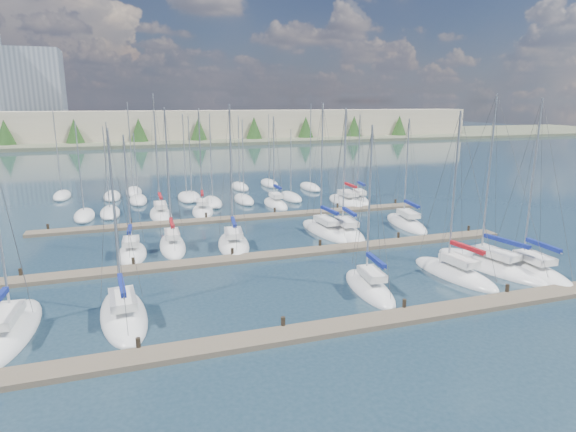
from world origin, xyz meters
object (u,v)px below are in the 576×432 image
object	(u,v)px
sailboat_m	(406,223)
sailboat_n	(161,214)
sailboat_e	(454,273)
sailboat_h	(132,253)
sailboat_j	(234,244)
sailboat_q	(346,202)
sailboat_r	(359,200)
sailboat_i	(173,245)
sailboat_p	(276,204)
sailboat_k	(324,231)
sailboat_g	(529,270)
sailboat_l	(345,232)
sailboat_b	(124,315)
sailboat_f	(489,265)
sailboat_a	(8,332)
sailboat_o	(203,211)
sailboat_d	(369,288)

from	to	relation	value
sailboat_m	sailboat_n	distance (m)	27.79
sailboat_m	sailboat_e	bearing A→B (deg)	-100.74
sailboat_h	sailboat_j	bearing A→B (deg)	3.34
sailboat_q	sailboat_j	bearing A→B (deg)	-140.51
sailboat_m	sailboat_r	distance (m)	12.94
sailboat_h	sailboat_i	bearing A→B (deg)	24.72
sailboat_p	sailboat_n	size ratio (longest dim) A/B	0.81
sailboat_k	sailboat_g	bearing A→B (deg)	-60.54
sailboat_q	sailboat_p	distance (m)	9.35
sailboat_l	sailboat_e	distance (m)	13.74
sailboat_b	sailboat_f	bearing A→B (deg)	-3.21
sailboat_b	sailboat_k	distance (m)	24.00
sailboat_h	sailboat_a	distance (m)	14.63
sailboat_o	sailboat_d	xyz separation A→B (m)	(7.40, -27.98, -0.01)
sailboat_j	sailboat_p	world-z (taller)	sailboat_j
sailboat_h	sailboat_i	size ratio (longest dim) A/B	0.83
sailboat_k	sailboat_d	bearing A→B (deg)	-104.84
sailboat_g	sailboat_f	distance (m)	2.85
sailboat_j	sailboat_n	bearing A→B (deg)	118.54
sailboat_r	sailboat_a	xyz separation A→B (m)	(-35.82, -27.52, -0.02)
sailboat_o	sailboat_a	distance (m)	31.32
sailboat_j	sailboat_f	xyz separation A→B (m)	(18.11, -12.23, -0.01)
sailboat_q	sailboat_g	size ratio (longest dim) A/B	0.92
sailboat_p	sailboat_g	world-z (taller)	sailboat_g
sailboat_m	sailboat_i	xyz separation A→B (m)	(-24.57, -0.34, 0.02)
sailboat_j	sailboat_e	bearing A→B (deg)	-34.15
sailboat_p	sailboat_i	size ratio (longest dim) A/B	0.90
sailboat_f	sailboat_a	xyz separation A→B (m)	(-33.90, -0.64, 0.00)
sailboat_k	sailboat_o	bearing A→B (deg)	124.83
sailboat_h	sailboat_f	distance (m)	29.64
sailboat_g	sailboat_i	distance (m)	29.92
sailboat_d	sailboat_a	bearing A→B (deg)	-175.97
sailboat_l	sailboat_n	size ratio (longest dim) A/B	0.90
sailboat_r	sailboat_o	bearing A→B (deg)	-171.05
sailboat_m	sailboat_e	distance (m)	15.42
sailboat_o	sailboat_p	distance (m)	9.50
sailboat_b	sailboat_o	xyz separation A→B (m)	(8.97, 27.09, 0.02)
sailboat_g	sailboat_a	xyz separation A→B (m)	(-36.01, 1.28, -0.01)
sailboat_m	sailboat_j	distance (m)	19.30
sailboat_k	sailboat_a	distance (m)	29.38
sailboat_h	sailboat_i	distance (m)	3.79
sailboat_q	sailboat_b	distance (m)	38.53
sailboat_d	sailboat_n	bearing A→B (deg)	119.22
sailboat_f	sailboat_i	distance (m)	27.13
sailboat_m	sailboat_g	xyz separation A→B (m)	(1.00, -15.88, 0.01)
sailboat_m	sailboat_h	size ratio (longest dim) A/B	1.08
sailboat_g	sailboat_l	bearing A→B (deg)	122.86
sailboat_d	sailboat_j	distance (m)	15.06
sailboat_p	sailboat_a	distance (m)	37.70
sailboat_h	sailboat_f	world-z (taller)	sailboat_f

